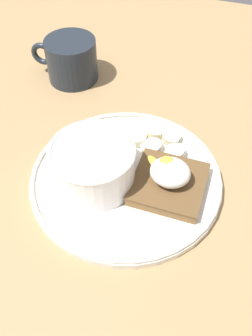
# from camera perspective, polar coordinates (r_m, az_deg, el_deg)

# --- Properties ---
(ground_plane) EXTENTS (1.20, 1.20, 0.02)m
(ground_plane) POSITION_cam_1_polar(r_m,az_deg,el_deg) (0.54, 0.00, -2.76)
(ground_plane) COLOR #9D7D52
(ground_plane) RESTS_ON ground
(plate) EXTENTS (0.27, 0.27, 0.02)m
(plate) POSITION_cam_1_polar(r_m,az_deg,el_deg) (0.53, 0.00, -1.56)
(plate) COLOR silver
(plate) RESTS_ON ground_plane
(oatmeal_bowl) EXTENTS (0.11, 0.11, 0.06)m
(oatmeal_bowl) POSITION_cam_1_polar(r_m,az_deg,el_deg) (0.50, -5.03, 0.51)
(oatmeal_bowl) COLOR white
(oatmeal_bowl) RESTS_ON plate
(toast_slice) EXTENTS (0.10, 0.10, 0.02)m
(toast_slice) POSITION_cam_1_polar(r_m,az_deg,el_deg) (0.51, 6.50, -2.45)
(toast_slice) COLOR brown
(toast_slice) RESTS_ON plate
(poached_egg) EXTENTS (0.07, 0.06, 0.04)m
(poached_egg) POSITION_cam_1_polar(r_m,az_deg,el_deg) (0.49, 6.65, -0.57)
(poached_egg) COLOR white
(poached_egg) RESTS_ON toast_slice
(banana_slice_front) EXTENTS (0.04, 0.03, 0.02)m
(banana_slice_front) POSITION_cam_1_polar(r_m,az_deg,el_deg) (0.56, 3.92, 3.21)
(banana_slice_front) COLOR #F2E4C6
(banana_slice_front) RESTS_ON plate
(banana_slice_left) EXTENTS (0.04, 0.04, 0.02)m
(banana_slice_left) POSITION_cam_1_polar(r_m,az_deg,el_deg) (0.57, 6.87, 4.67)
(banana_slice_left) COLOR beige
(banana_slice_left) RESTS_ON plate
(banana_slice_back) EXTENTS (0.04, 0.04, 0.02)m
(banana_slice_back) POSITION_cam_1_polar(r_m,az_deg,el_deg) (0.58, 4.36, 5.71)
(banana_slice_back) COLOR #F3E5BC
(banana_slice_back) RESTS_ON plate
(banana_slice_right) EXTENTS (0.04, 0.04, 0.01)m
(banana_slice_right) POSITION_cam_1_polar(r_m,az_deg,el_deg) (0.57, 1.66, 4.53)
(banana_slice_right) COLOR beige
(banana_slice_right) RESTS_ON plate
(banana_slice_inner) EXTENTS (0.04, 0.04, 0.02)m
(banana_slice_inner) POSITION_cam_1_polar(r_m,az_deg,el_deg) (0.55, 7.51, 2.34)
(banana_slice_inner) COLOR #EEE8C6
(banana_slice_inner) RESTS_ON plate
(coffee_mug) EXTENTS (0.12, 0.09, 0.08)m
(coffee_mug) POSITION_cam_1_polar(r_m,az_deg,el_deg) (0.70, -8.40, 16.06)
(coffee_mug) COLOR #1F252E
(coffee_mug) RESTS_ON ground_plane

